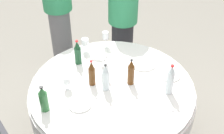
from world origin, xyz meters
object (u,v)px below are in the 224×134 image
at_px(bottle_clear_left, 170,80).
at_px(wine_glass_south, 67,81).
at_px(person_front, 58,12).
at_px(bottle_brown_near, 131,73).
at_px(wine_glass_near, 105,68).
at_px(person_far, 123,23).
at_px(plate_north, 169,75).
at_px(bottle_dark_green_far, 78,53).
at_px(wine_glass_rear, 85,42).
at_px(plate_east, 80,104).
at_px(bottle_clear_front, 106,78).
at_px(plate_inner, 143,64).
at_px(dining_table, 112,97).
at_px(wine_glass_west, 105,36).
at_px(bottle_green_west, 43,99).
at_px(bottle_brown_south, 92,74).

height_order(bottle_clear_left, wine_glass_south, bottle_clear_left).
xyz_separation_m(wine_glass_south, person_front, (-1.25, -0.18, 0.03)).
distance_m(bottle_brown_near, wine_glass_near, 0.25).
bearing_deg(person_far, plate_north, -59.24).
height_order(bottle_dark_green_far, wine_glass_south, bottle_dark_green_far).
bearing_deg(wine_glass_rear, plate_east, -2.31).
bearing_deg(bottle_clear_front, plate_inner, 131.58).
height_order(wine_glass_south, person_far, person_far).
bearing_deg(plate_inner, dining_table, -47.63).
relative_size(dining_table, person_front, 0.92).
relative_size(bottle_clear_front, plate_inner, 1.14).
bearing_deg(person_far, plate_inner, -69.50).
height_order(bottle_brown_near, wine_glass_west, bottle_brown_near).
relative_size(wine_glass_west, wine_glass_rear, 1.15).
relative_size(bottle_brown_near, wine_glass_south, 2.10).
relative_size(bottle_green_west, wine_glass_rear, 1.72).
bearing_deg(wine_glass_south, person_front, -171.69).
distance_m(wine_glass_west, plate_north, 0.80).
bearing_deg(bottle_clear_left, bottle_dark_green_far, -120.45).
bearing_deg(wine_glass_west, bottle_clear_front, -1.77).
bearing_deg(plate_east, person_far, 160.26).
bearing_deg(plate_inner, plate_north, 49.83).
bearing_deg(bottle_clear_left, wine_glass_rear, -132.73).
relative_size(bottle_clear_left, plate_north, 1.47).
bearing_deg(bottle_clear_left, bottle_clear_front, -97.71).
relative_size(wine_glass_south, person_front, 0.08).
height_order(bottle_dark_green_far, wine_glass_near, bottle_dark_green_far).
height_order(wine_glass_south, wine_glass_west, wine_glass_west).
distance_m(plate_inner, person_front, 1.31).
relative_size(bottle_brown_south, plate_inner, 1.10).
bearing_deg(plate_north, dining_table, -78.36).
relative_size(bottle_brown_south, plate_north, 1.28).
height_order(wine_glass_south, plate_north, wine_glass_south).
xyz_separation_m(wine_glass_south, person_far, (-1.07, 0.58, -0.04)).
relative_size(bottle_clear_front, bottle_brown_south, 1.04).
relative_size(bottle_clear_left, bottle_green_west, 1.20).
bearing_deg(person_front, bottle_brown_south, -96.63).
bearing_deg(person_front, bottle_green_west, -114.37).
bearing_deg(wine_glass_south, wine_glass_near, 111.69).
distance_m(wine_glass_near, person_front, 1.24).
relative_size(wine_glass_rear, plate_inner, 0.61).
distance_m(plate_east, person_far, 1.36).
height_order(bottle_clear_front, plate_north, bottle_clear_front).
relative_size(bottle_dark_green_far, wine_glass_west, 1.58).
height_order(bottle_clear_front, wine_glass_south, bottle_clear_front).
bearing_deg(bottle_dark_green_far, wine_glass_near, 47.05).
bearing_deg(plate_inner, plate_east, -49.03).
xyz_separation_m(dining_table, plate_east, (0.23, -0.28, 0.15)).
height_order(bottle_clear_front, bottle_dark_green_far, bottle_clear_front).
bearing_deg(bottle_brown_near, wine_glass_rear, -142.33).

